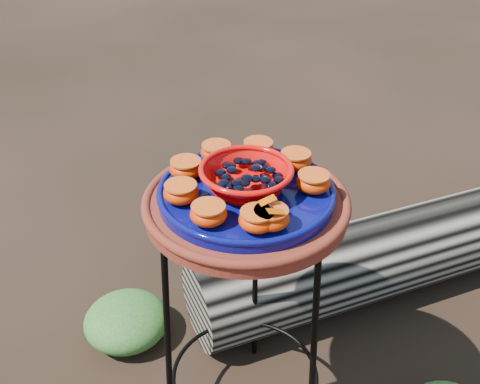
# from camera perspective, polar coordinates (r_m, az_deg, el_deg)

# --- Properties ---
(plant_stand) EXTENTS (0.44, 0.44, 0.70)m
(plant_stand) POSITION_cam_1_polar(r_m,az_deg,el_deg) (1.59, 0.50, -12.32)
(plant_stand) COLOR black
(plant_stand) RESTS_ON ground
(terracotta_saucer) EXTENTS (0.46, 0.46, 0.04)m
(terracotta_saucer) POSITION_cam_1_polar(r_m,az_deg,el_deg) (1.36, 0.58, -1.33)
(terracotta_saucer) COLOR maroon
(terracotta_saucer) RESTS_ON plant_stand
(cobalt_plate) EXTENTS (0.39, 0.39, 0.03)m
(cobalt_plate) POSITION_cam_1_polar(r_m,az_deg,el_deg) (1.34, 0.59, -0.21)
(cobalt_plate) COLOR #040838
(cobalt_plate) RESTS_ON terracotta_saucer
(red_bowl) EXTENTS (0.20, 0.20, 0.05)m
(red_bowl) POSITION_cam_1_polar(r_m,az_deg,el_deg) (1.32, 0.60, 1.25)
(red_bowl) COLOR red
(red_bowl) RESTS_ON cobalt_plate
(glass_gems) EXTENTS (0.15, 0.15, 0.03)m
(glass_gems) POSITION_cam_1_polar(r_m,az_deg,el_deg) (1.30, 0.61, 2.77)
(glass_gems) COLOR black
(glass_gems) RESTS_ON red_bowl
(orange_half_0) EXTENTS (0.08, 0.08, 0.04)m
(orange_half_0) POSITION_cam_1_polar(r_m,az_deg,el_deg) (1.21, 2.95, -2.49)
(orange_half_0) COLOR #B91101
(orange_half_0) RESTS_ON cobalt_plate
(orange_half_1) EXTENTS (0.08, 0.08, 0.04)m
(orange_half_1) POSITION_cam_1_polar(r_m,az_deg,el_deg) (1.33, 6.97, 0.91)
(orange_half_1) COLOR #B91101
(orange_half_1) RESTS_ON cobalt_plate
(orange_half_2) EXTENTS (0.08, 0.08, 0.04)m
(orange_half_2) POSITION_cam_1_polar(r_m,az_deg,el_deg) (1.40, 5.29, 3.00)
(orange_half_2) COLOR #B91101
(orange_half_2) RESTS_ON cobalt_plate
(orange_half_3) EXTENTS (0.08, 0.08, 0.04)m
(orange_half_3) POSITION_cam_1_polar(r_m,az_deg,el_deg) (1.44, 1.74, 4.06)
(orange_half_3) COLOR #B91101
(orange_half_3) RESTS_ON cobalt_plate
(orange_half_4) EXTENTS (0.08, 0.08, 0.04)m
(orange_half_4) POSITION_cam_1_polar(r_m,az_deg,el_deg) (1.43, -2.24, 3.78)
(orange_half_4) COLOR #B91101
(orange_half_4) RESTS_ON cobalt_plate
(orange_half_5) EXTENTS (0.08, 0.08, 0.04)m
(orange_half_5) POSITION_cam_1_polar(r_m,az_deg,el_deg) (1.37, -5.15, 2.23)
(orange_half_5) COLOR #B91101
(orange_half_5) RESTS_ON cobalt_plate
(orange_half_6) EXTENTS (0.08, 0.08, 0.04)m
(orange_half_6) POSITION_cam_1_polar(r_m,az_deg,el_deg) (1.29, -5.62, -0.07)
(orange_half_6) COLOR #B91101
(orange_half_6) RESTS_ON cobalt_plate
(orange_half_7) EXTENTS (0.08, 0.08, 0.04)m
(orange_half_7) POSITION_cam_1_polar(r_m,az_deg,el_deg) (1.22, -3.01, -2.11)
(orange_half_7) COLOR #B91101
(orange_half_7) RESTS_ON cobalt_plate
(orange_half_8) EXTENTS (0.08, 0.08, 0.04)m
(orange_half_8) POSITION_cam_1_polar(r_m,az_deg,el_deg) (1.20, 1.66, -2.68)
(orange_half_8) COLOR #B91101
(orange_half_8) RESTS_ON cobalt_plate
(butterfly) EXTENTS (0.09, 0.08, 0.01)m
(butterfly) POSITION_cam_1_polar(r_m,az_deg,el_deg) (1.19, 2.99, -1.42)
(butterfly) COLOR #C44A00
(butterfly) RESTS_ON orange_half_0
(driftwood_log) EXTENTS (1.54, 1.15, 0.29)m
(driftwood_log) POSITION_cam_1_polar(r_m,az_deg,el_deg) (2.22, 15.21, -5.28)
(driftwood_log) COLOR black
(driftwood_log) RESTS_ON ground
(foliage_left) EXTENTS (0.28, 0.28, 0.14)m
(foliage_left) POSITION_cam_1_polar(r_m,az_deg,el_deg) (2.03, -10.74, -11.81)
(foliage_left) COLOR #1E491A
(foliage_left) RESTS_ON ground
(foliage_back) EXTENTS (0.28, 0.28, 0.14)m
(foliage_back) POSITION_cam_1_polar(r_m,az_deg,el_deg) (2.28, 1.38, -5.25)
(foliage_back) COLOR #1E491A
(foliage_back) RESTS_ON ground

